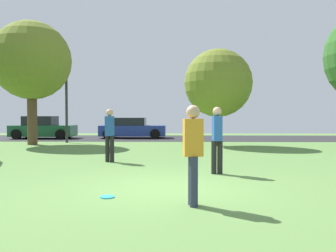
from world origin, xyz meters
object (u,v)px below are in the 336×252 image
Objects in this scene: person_thrower at (193,150)px; parked_car_green at (43,128)px; maple_tree_near at (218,83)px; person_walking at (110,133)px; frisbee_disc at (107,197)px; person_bystander at (217,137)px; street_lamp_post at (67,102)px; parked_car_blue at (132,129)px; birch_tree_lone at (32,61)px.

person_thrower is 0.43× the size of parked_car_green.
person_walking is at bearing -124.97° from maple_tree_near.
frisbee_disc is at bearing 152.47° from person_thrower.
person_walking is (-2.46, 5.59, 0.01)m from person_thrower.
maple_tree_near is 8.76m from person_bystander.
parked_car_green is (-10.82, 5.36, -2.45)m from maple_tree_near.
maple_tree_near reaches higher than person_walking.
street_lamp_post is at bearing 110.03° from frisbee_disc.
parked_car_blue is (5.83, 0.58, -0.04)m from parked_car_green.
street_lamp_post is (-8.18, 1.92, -0.87)m from maple_tree_near.
person_thrower is at bearing -146.86° from person_walking.
birch_tree_lone is 14.91m from person_thrower.
maple_tree_near is at bearing -49.95° from parked_car_blue.
birch_tree_lone reaches higher than person_bystander.
parked_car_blue is (-3.16, 17.67, -0.33)m from person_thrower.
frisbee_disc is (6.15, -11.72, -4.33)m from birch_tree_lone.
person_thrower is at bearing -57.80° from birch_tree_lone.
parked_car_green is (-6.53, 11.49, -0.31)m from person_walking.
person_walking is (-3.26, 2.30, -0.01)m from person_bystander.
person_bystander is at bearing -54.63° from parked_car_green.
street_lamp_post reaches higher than person_thrower.
maple_tree_near reaches higher than person_thrower.
person_bystander is 16.91m from parked_car_green.
person_bystander is 3.75m from frisbee_disc.
maple_tree_near reaches higher than parked_car_green.
person_thrower is at bearing -98.88° from maple_tree_near.
parked_car_green reaches higher than parked_car_blue.
frisbee_disc is at bearing -62.30° from birch_tree_lone.
person_bystander is at bearing -55.38° from street_lamp_post.
maple_tree_near is at bearing 72.98° from frisbee_disc.
frisbee_disc is (-2.38, -2.72, -0.97)m from person_bystander.
person_thrower reaches higher than frisbee_disc.
person_thrower is at bearing 161.17° from person_bystander.
parked_car_green is at bearing 104.67° from birch_tree_lone.
frisbee_disc is (-3.42, -11.16, -3.10)m from maple_tree_near.
street_lamp_post is at bearing 35.17° from person_walking.
person_bystander is at bearing 68.61° from person_thrower.
person_thrower is 0.99× the size of person_walking.
person_thrower is 0.40× the size of parked_car_blue.
person_walking is at bearing 99.89° from frisbee_disc.
parked_car_green is at bearing 109.97° from person_thrower.
frisbee_disc is 0.06× the size of street_lamp_post.
frisbee_disc is at bearing -69.97° from street_lamp_post.
person_walking is (5.28, -6.70, -3.37)m from birch_tree_lone.
street_lamp_post is at bearing -128.43° from parked_car_blue.
frisbee_disc is 17.18m from parked_car_blue.
frisbee_disc is 14.10m from street_lamp_post.
person_walking is 0.43× the size of parked_car_green.
maple_tree_near is at bearing -12.24° from person_bystander.
maple_tree_near is 1.07× the size of street_lamp_post.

